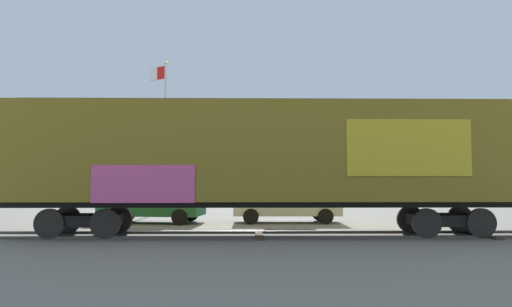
{
  "coord_description": "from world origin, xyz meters",
  "views": [
    {
      "loc": [
        -0.48,
        -14.95,
        1.75
      ],
      "look_at": [
        -0.66,
        1.38,
        2.74
      ],
      "focal_mm": 32.33,
      "sensor_mm": 36.0,
      "label": 1
    }
  ],
  "objects_px": {
    "flagpole": "(162,117)",
    "parked_car_silver": "(286,203)",
    "freight_car": "(266,155)",
    "parked_car_green": "(152,203)"
  },
  "relations": [
    {
      "from": "flagpole",
      "to": "parked_car_green",
      "type": "distance_m",
      "value": 9.06
    },
    {
      "from": "freight_car",
      "to": "parked_car_silver",
      "type": "height_order",
      "value": "freight_car"
    },
    {
      "from": "parked_car_green",
      "to": "parked_car_silver",
      "type": "bearing_deg",
      "value": 2.59
    },
    {
      "from": "freight_car",
      "to": "parked_car_green",
      "type": "relative_size",
      "value": 3.87
    },
    {
      "from": "freight_car",
      "to": "flagpole",
      "type": "relative_size",
      "value": 1.89
    },
    {
      "from": "freight_car",
      "to": "flagpole",
      "type": "bearing_deg",
      "value": 116.35
    },
    {
      "from": "freight_car",
      "to": "parked_car_green",
      "type": "distance_m",
      "value": 6.85
    },
    {
      "from": "flagpole",
      "to": "parked_car_silver",
      "type": "relative_size",
      "value": 1.98
    },
    {
      "from": "freight_car",
      "to": "parked_car_green",
      "type": "height_order",
      "value": "freight_car"
    },
    {
      "from": "flagpole",
      "to": "parked_car_silver",
      "type": "height_order",
      "value": "flagpole"
    }
  ]
}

